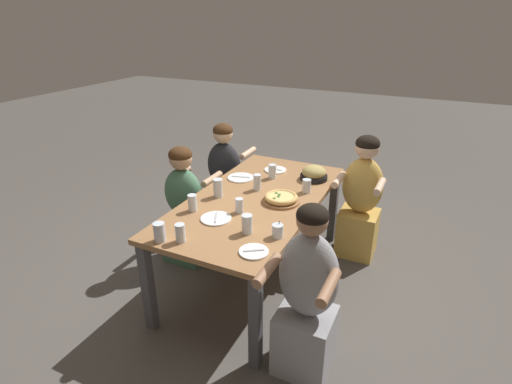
{
  "coord_description": "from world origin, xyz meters",
  "views": [
    {
      "loc": [
        -2.6,
        -1.24,
        2.11
      ],
      "look_at": [
        0.0,
        0.0,
        0.8
      ],
      "focal_mm": 28.0,
      "sensor_mm": 36.0,
      "label": 1
    }
  ],
  "objects_px": {
    "empty_plate_a": "(254,252)",
    "diner_near_left": "(307,301)",
    "drinking_glass_i": "(180,234)",
    "empty_plate_c": "(275,170)",
    "empty_plate_d": "(241,178)",
    "empty_plate_b": "(216,218)",
    "drinking_glass_e": "(307,187)",
    "skillet_bowl": "(314,174)",
    "pizza_board_main": "(281,198)",
    "drinking_glass_d": "(218,189)",
    "diner_far_center": "(185,210)",
    "diner_far_right": "(225,180)",
    "drinking_glass_b": "(193,204)",
    "drinking_glass_g": "(247,225)",
    "drinking_glass_a": "(239,206)",
    "drinking_glass_h": "(159,232)",
    "diner_near_right": "(361,202)",
    "drinking_glass_c": "(272,172)",
    "drinking_glass_f": "(257,183)",
    "cocktail_glass_blue": "(278,231)"
  },
  "relations": [
    {
      "from": "empty_plate_c",
      "to": "drinking_glass_c",
      "type": "relative_size",
      "value": 1.61
    },
    {
      "from": "skillet_bowl",
      "to": "drinking_glass_b",
      "type": "height_order",
      "value": "drinking_glass_b"
    },
    {
      "from": "empty_plate_d",
      "to": "diner_near_right",
      "type": "relative_size",
      "value": 0.2
    },
    {
      "from": "drinking_glass_i",
      "to": "diner_near_left",
      "type": "bearing_deg",
      "value": -86.41
    },
    {
      "from": "pizza_board_main",
      "to": "empty_plate_d",
      "type": "distance_m",
      "value": 0.59
    },
    {
      "from": "empty_plate_b",
      "to": "pizza_board_main",
      "type": "bearing_deg",
      "value": -33.86
    },
    {
      "from": "drinking_glass_d",
      "to": "diner_far_center",
      "type": "bearing_deg",
      "value": 76.55
    },
    {
      "from": "drinking_glass_c",
      "to": "drinking_glass_i",
      "type": "height_order",
      "value": "drinking_glass_c"
    },
    {
      "from": "drinking_glass_c",
      "to": "drinking_glass_e",
      "type": "height_order",
      "value": "drinking_glass_c"
    },
    {
      "from": "empty_plate_a",
      "to": "drinking_glass_h",
      "type": "xyz_separation_m",
      "value": [
        -0.14,
        0.61,
        0.06
      ]
    },
    {
      "from": "empty_plate_c",
      "to": "drinking_glass_b",
      "type": "bearing_deg",
      "value": 167.26
    },
    {
      "from": "drinking_glass_d",
      "to": "empty_plate_d",
      "type": "bearing_deg",
      "value": 1.98
    },
    {
      "from": "drinking_glass_d",
      "to": "drinking_glass_i",
      "type": "xyz_separation_m",
      "value": [
        -0.7,
        -0.13,
        -0.01
      ]
    },
    {
      "from": "pizza_board_main",
      "to": "cocktail_glass_blue",
      "type": "height_order",
      "value": "cocktail_glass_blue"
    },
    {
      "from": "drinking_glass_h",
      "to": "diner_near_right",
      "type": "relative_size",
      "value": 0.11
    },
    {
      "from": "diner_near_right",
      "to": "drinking_glass_c",
      "type": "bearing_deg",
      "value": 22.13
    },
    {
      "from": "drinking_glass_e",
      "to": "drinking_glass_h",
      "type": "bearing_deg",
      "value": 152.02
    },
    {
      "from": "pizza_board_main",
      "to": "skillet_bowl",
      "type": "bearing_deg",
      "value": -8.75
    },
    {
      "from": "drinking_glass_a",
      "to": "drinking_glass_e",
      "type": "bearing_deg",
      "value": -30.42
    },
    {
      "from": "drinking_glass_a",
      "to": "diner_far_right",
      "type": "distance_m",
      "value": 1.25
    },
    {
      "from": "drinking_glass_a",
      "to": "drinking_glass_h",
      "type": "height_order",
      "value": "drinking_glass_h"
    },
    {
      "from": "empty_plate_c",
      "to": "drinking_glass_d",
      "type": "distance_m",
      "value": 0.75
    },
    {
      "from": "empty_plate_d",
      "to": "cocktail_glass_blue",
      "type": "distance_m",
      "value": 1.05
    },
    {
      "from": "drinking_glass_i",
      "to": "diner_far_center",
      "type": "relative_size",
      "value": 0.12
    },
    {
      "from": "cocktail_glass_blue",
      "to": "drinking_glass_i",
      "type": "bearing_deg",
      "value": 120.81
    },
    {
      "from": "empty_plate_c",
      "to": "empty_plate_d",
      "type": "relative_size",
      "value": 0.88
    },
    {
      "from": "empty_plate_a",
      "to": "diner_near_left",
      "type": "distance_m",
      "value": 0.43
    },
    {
      "from": "empty_plate_d",
      "to": "drinking_glass_i",
      "type": "distance_m",
      "value": 1.13
    },
    {
      "from": "diner_far_center",
      "to": "empty_plate_c",
      "type": "bearing_deg",
      "value": 46.2
    },
    {
      "from": "diner_near_right",
      "to": "diner_far_center",
      "type": "distance_m",
      "value": 1.58
    },
    {
      "from": "drinking_glass_g",
      "to": "diner_far_right",
      "type": "distance_m",
      "value": 1.55
    },
    {
      "from": "drinking_glass_a",
      "to": "diner_far_right",
      "type": "height_order",
      "value": "diner_far_right"
    },
    {
      "from": "diner_near_left",
      "to": "empty_plate_c",
      "type": "bearing_deg",
      "value": -60.06
    },
    {
      "from": "skillet_bowl",
      "to": "diner_near_left",
      "type": "distance_m",
      "value": 1.41
    },
    {
      "from": "empty_plate_a",
      "to": "drinking_glass_a",
      "type": "bearing_deg",
      "value": 36.92
    },
    {
      "from": "empty_plate_d",
      "to": "drinking_glass_f",
      "type": "height_order",
      "value": "drinking_glass_f"
    },
    {
      "from": "drinking_glass_b",
      "to": "diner_far_center",
      "type": "distance_m",
      "value": 0.63
    },
    {
      "from": "diner_near_left",
      "to": "drinking_glass_f",
      "type": "bearing_deg",
      "value": -50.04
    },
    {
      "from": "empty_plate_a",
      "to": "diner_far_right",
      "type": "relative_size",
      "value": 0.17
    },
    {
      "from": "empty_plate_a",
      "to": "drinking_glass_i",
      "type": "relative_size",
      "value": 1.49
    },
    {
      "from": "empty_plate_a",
      "to": "drinking_glass_b",
      "type": "height_order",
      "value": "drinking_glass_b"
    },
    {
      "from": "drinking_glass_d",
      "to": "diner_near_left",
      "type": "distance_m",
      "value": 1.21
    },
    {
      "from": "empty_plate_b",
      "to": "drinking_glass_e",
      "type": "distance_m",
      "value": 0.84
    },
    {
      "from": "drinking_glass_b",
      "to": "diner_near_left",
      "type": "distance_m",
      "value": 1.12
    },
    {
      "from": "drinking_glass_d",
      "to": "drinking_glass_a",
      "type": "bearing_deg",
      "value": -121.58
    },
    {
      "from": "empty_plate_a",
      "to": "empty_plate_d",
      "type": "distance_m",
      "value": 1.21
    },
    {
      "from": "empty_plate_b",
      "to": "diner_near_left",
      "type": "xyz_separation_m",
      "value": [
        -0.31,
        -0.8,
        -0.23
      ]
    },
    {
      "from": "empty_plate_d",
      "to": "diner_near_right",
      "type": "bearing_deg",
      "value": -66.64
    },
    {
      "from": "drinking_glass_i",
      "to": "empty_plate_a",
      "type": "bearing_deg",
      "value": -79.95
    },
    {
      "from": "diner_near_left",
      "to": "diner_far_right",
      "type": "height_order",
      "value": "diner_near_left"
    }
  ]
}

